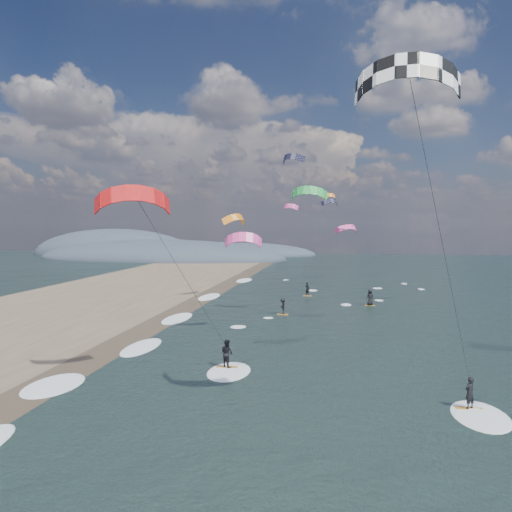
# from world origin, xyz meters

# --- Properties ---
(ground) EXTENTS (260.00, 260.00, 0.00)m
(ground) POSITION_xyz_m (0.00, 0.00, 0.00)
(ground) COLOR black
(ground) RESTS_ON ground
(wet_sand_strip) EXTENTS (3.00, 240.00, 0.00)m
(wet_sand_strip) POSITION_xyz_m (-12.00, 10.00, 0.00)
(wet_sand_strip) COLOR #382D23
(wet_sand_strip) RESTS_ON ground
(coastal_hills) EXTENTS (80.00, 41.00, 15.00)m
(coastal_hills) POSITION_xyz_m (-44.84, 107.86, 0.00)
(coastal_hills) COLOR #3D4756
(coastal_hills) RESTS_ON ground
(kitesurfer_near_a) EXTENTS (7.59, 8.40, 15.79)m
(kitesurfer_near_a) POSITION_xyz_m (7.47, 1.17, 11.68)
(kitesurfer_near_a) COLOR #BC7921
(kitesurfer_near_a) RESTS_ON ground
(kitesurfer_near_b) EXTENTS (7.19, 8.87, 11.84)m
(kitesurfer_near_b) POSITION_xyz_m (-5.06, 6.66, 7.49)
(kitesurfer_near_b) COLOR #BC7921
(kitesurfer_near_b) RESTS_ON ground
(far_kitesurfers) EXTENTS (9.99, 14.04, 1.79)m
(far_kitesurfers) POSITION_xyz_m (2.45, 34.87, 0.85)
(far_kitesurfers) COLOR #BC7921
(far_kitesurfers) RESTS_ON ground
(bg_kite_field) EXTENTS (16.70, 69.39, 11.15)m
(bg_kite_field) POSITION_xyz_m (-0.06, 52.64, 12.03)
(bg_kite_field) COLOR orange
(bg_kite_field) RESTS_ON ground
(shoreline_surf) EXTENTS (2.40, 79.40, 0.11)m
(shoreline_surf) POSITION_xyz_m (-10.80, 14.75, 0.00)
(shoreline_surf) COLOR white
(shoreline_surf) RESTS_ON ground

